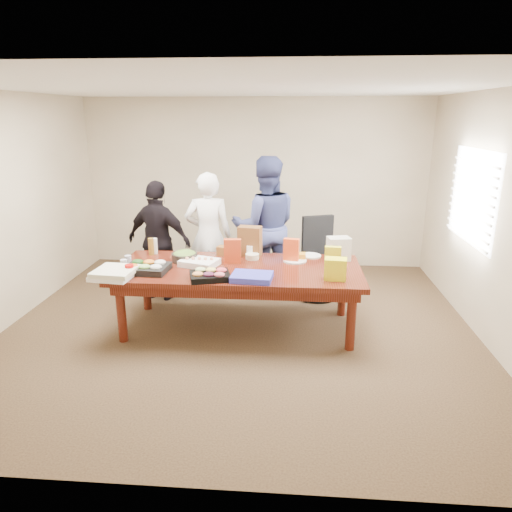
# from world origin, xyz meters

# --- Properties ---
(floor) EXTENTS (5.50, 5.00, 0.02)m
(floor) POSITION_xyz_m (0.00, 0.00, -0.01)
(floor) COLOR #47301E
(floor) RESTS_ON ground
(ceiling) EXTENTS (5.50, 5.00, 0.02)m
(ceiling) POSITION_xyz_m (0.00, 0.00, 2.71)
(ceiling) COLOR white
(ceiling) RESTS_ON wall_back
(wall_back) EXTENTS (5.50, 0.04, 2.70)m
(wall_back) POSITION_xyz_m (0.00, 2.50, 1.35)
(wall_back) COLOR beige
(wall_back) RESTS_ON floor
(wall_front) EXTENTS (5.50, 0.04, 2.70)m
(wall_front) POSITION_xyz_m (0.00, -2.50, 1.35)
(wall_front) COLOR beige
(wall_front) RESTS_ON floor
(wall_left) EXTENTS (0.04, 5.00, 2.70)m
(wall_left) POSITION_xyz_m (-2.75, 0.00, 1.35)
(wall_left) COLOR beige
(wall_left) RESTS_ON floor
(wall_right) EXTENTS (0.04, 5.00, 2.70)m
(wall_right) POSITION_xyz_m (2.75, 0.00, 1.35)
(wall_right) COLOR beige
(wall_right) RESTS_ON floor
(window_panel) EXTENTS (0.03, 1.40, 1.10)m
(window_panel) POSITION_xyz_m (2.72, 0.60, 1.50)
(window_panel) COLOR white
(window_panel) RESTS_ON wall_right
(window_blinds) EXTENTS (0.04, 1.36, 1.00)m
(window_blinds) POSITION_xyz_m (2.68, 0.60, 1.50)
(window_blinds) COLOR beige
(window_blinds) RESTS_ON wall_right
(conference_table) EXTENTS (2.80, 1.20, 0.75)m
(conference_table) POSITION_xyz_m (0.00, 0.00, 0.38)
(conference_table) COLOR #4C1C0F
(conference_table) RESTS_ON floor
(office_chair) EXTENTS (0.69, 0.69, 1.06)m
(office_chair) POSITION_xyz_m (0.96, 1.03, 0.53)
(office_chair) COLOR black
(office_chair) RESTS_ON floor
(person_center) EXTENTS (0.67, 0.48, 1.72)m
(person_center) POSITION_xyz_m (-0.51, 0.96, 0.86)
(person_center) COLOR white
(person_center) RESTS_ON floor
(person_right) EXTENTS (1.04, 0.87, 1.91)m
(person_right) POSITION_xyz_m (0.24, 1.16, 0.96)
(person_right) COLOR navy
(person_right) RESTS_ON floor
(person_left) EXTENTS (1.02, 0.67, 1.62)m
(person_left) POSITION_xyz_m (-1.16, 0.85, 0.81)
(person_left) COLOR black
(person_left) RESTS_ON floor
(veggie_tray) EXTENTS (0.49, 0.40, 0.07)m
(veggie_tray) POSITION_xyz_m (-1.00, -0.22, 0.79)
(veggie_tray) COLOR black
(veggie_tray) RESTS_ON conference_table
(fruit_tray) EXTENTS (0.49, 0.42, 0.06)m
(fruit_tray) POSITION_xyz_m (-0.26, -0.41, 0.78)
(fruit_tray) COLOR black
(fruit_tray) RESTS_ON conference_table
(sheet_cake) EXTENTS (0.49, 0.42, 0.07)m
(sheet_cake) POSITION_xyz_m (-0.46, 0.03, 0.79)
(sheet_cake) COLOR white
(sheet_cake) RESTS_ON conference_table
(salad_bowl) EXTENTS (0.35, 0.35, 0.10)m
(salad_bowl) POSITION_xyz_m (-0.67, 0.19, 0.80)
(salad_bowl) COLOR #2A241F
(salad_bowl) RESTS_ON conference_table
(chip_bag_blue) EXTENTS (0.45, 0.36, 0.06)m
(chip_bag_blue) POSITION_xyz_m (0.19, -0.40, 0.78)
(chip_bag_blue) COLOR #383BCB
(chip_bag_blue) RESTS_ON conference_table
(chip_bag_red) EXTENTS (0.20, 0.10, 0.29)m
(chip_bag_red) POSITION_xyz_m (-0.09, 0.16, 0.89)
(chip_bag_red) COLOR #C53E19
(chip_bag_red) RESTS_ON conference_table
(chip_bag_yellow) EXTENTS (0.18, 0.08, 0.27)m
(chip_bag_yellow) POSITION_xyz_m (1.07, 0.01, 0.88)
(chip_bag_yellow) COLOR yellow
(chip_bag_yellow) RESTS_ON conference_table
(chip_bag_orange) EXTENTS (0.19, 0.11, 0.28)m
(chip_bag_orange) POSITION_xyz_m (0.60, 0.27, 0.89)
(chip_bag_orange) COLOR #E64B1D
(chip_bag_orange) RESTS_ON conference_table
(mayo_jar) EXTENTS (0.10, 0.10, 0.14)m
(mayo_jar) POSITION_xyz_m (0.10, 0.43, 0.82)
(mayo_jar) COLOR white
(mayo_jar) RESTS_ON conference_table
(mustard_bottle) EXTENTS (0.07, 0.07, 0.15)m
(mustard_bottle) POSITION_xyz_m (-0.12, 0.44, 0.83)
(mustard_bottle) COLOR #DE9100
(mustard_bottle) RESTS_ON conference_table
(dressing_bottle) EXTENTS (0.08, 0.08, 0.21)m
(dressing_bottle) POSITION_xyz_m (-1.14, 0.42, 0.86)
(dressing_bottle) COLOR olive
(dressing_bottle) RESTS_ON conference_table
(ranch_bottle) EXTENTS (0.07, 0.07, 0.20)m
(ranch_bottle) POSITION_xyz_m (-1.11, 0.46, 0.85)
(ranch_bottle) COLOR silver
(ranch_bottle) RESTS_ON conference_table
(banana_bunch) EXTENTS (0.22, 0.13, 0.07)m
(banana_bunch) POSITION_xyz_m (0.67, 0.38, 0.79)
(banana_bunch) COLOR orange
(banana_bunch) RESTS_ON conference_table
(bread_loaf) EXTENTS (0.31, 0.19, 0.11)m
(bread_loaf) POSITION_xyz_m (-0.17, 0.45, 0.81)
(bread_loaf) COLOR brown
(bread_loaf) RESTS_ON conference_table
(kraft_bag) EXTENTS (0.30, 0.21, 0.37)m
(kraft_bag) POSITION_xyz_m (0.09, 0.49, 0.93)
(kraft_bag) COLOR brown
(kraft_bag) RESTS_ON conference_table
(red_cup) EXTENTS (0.11, 0.11, 0.12)m
(red_cup) POSITION_xyz_m (-1.14, -0.38, 0.81)
(red_cup) COLOR #AC0A07
(red_cup) RESTS_ON conference_table
(clear_cup_a) EXTENTS (0.09, 0.09, 0.10)m
(clear_cup_a) POSITION_xyz_m (-1.30, -0.12, 0.80)
(clear_cup_a) COLOR silver
(clear_cup_a) RESTS_ON conference_table
(clear_cup_b) EXTENTS (0.09, 0.09, 0.11)m
(clear_cup_b) POSITION_xyz_m (-1.30, 0.02, 0.80)
(clear_cup_b) COLOR silver
(clear_cup_b) RESTS_ON conference_table
(pizza_box_lower) EXTENTS (0.46, 0.46, 0.05)m
(pizza_box_lower) POSITION_xyz_m (-1.30, -0.43, 0.77)
(pizza_box_lower) COLOR white
(pizza_box_lower) RESTS_ON conference_table
(pizza_box_upper) EXTENTS (0.46, 0.46, 0.05)m
(pizza_box_upper) POSITION_xyz_m (-1.28, -0.44, 0.82)
(pizza_box_upper) COLOR white
(pizza_box_upper) RESTS_ON pizza_box_lower
(plate_a) EXTENTS (0.33, 0.33, 0.02)m
(plate_a) POSITION_xyz_m (0.65, 0.29, 0.76)
(plate_a) COLOR silver
(plate_a) RESTS_ON conference_table
(plate_b) EXTENTS (0.29, 0.29, 0.02)m
(plate_b) POSITION_xyz_m (0.84, 0.50, 0.76)
(plate_b) COLOR white
(plate_b) RESTS_ON conference_table
(dip_bowl_a) EXTENTS (0.20, 0.20, 0.07)m
(dip_bowl_a) POSITION_xyz_m (0.13, 0.33, 0.78)
(dip_bowl_a) COLOR beige
(dip_bowl_a) RESTS_ON conference_table
(dip_bowl_b) EXTENTS (0.16, 0.16, 0.06)m
(dip_bowl_b) POSITION_xyz_m (-0.65, 0.26, 0.78)
(dip_bowl_b) COLOR beige
(dip_bowl_b) RESTS_ON conference_table
(grocery_bag_white) EXTENTS (0.29, 0.24, 0.28)m
(grocery_bag_white) POSITION_xyz_m (1.17, 0.38, 0.89)
(grocery_bag_white) COLOR silver
(grocery_bag_white) RESTS_ON conference_table
(grocery_bag_yellow) EXTENTS (0.25, 0.18, 0.23)m
(grocery_bag_yellow) POSITION_xyz_m (1.07, -0.32, 0.87)
(grocery_bag_yellow) COLOR yellow
(grocery_bag_yellow) RESTS_ON conference_table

